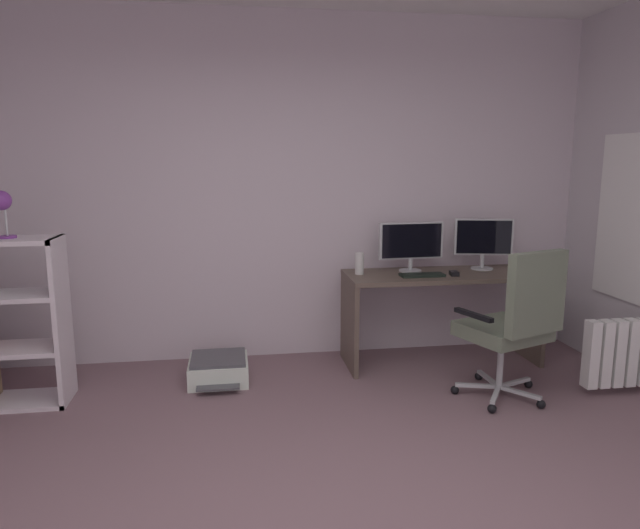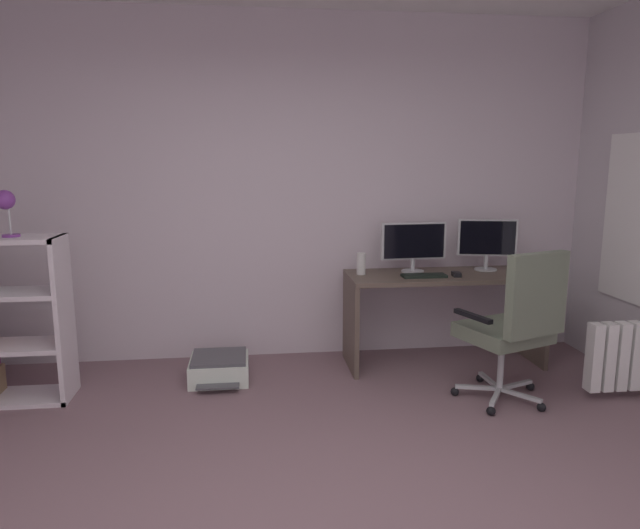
% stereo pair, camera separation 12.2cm
% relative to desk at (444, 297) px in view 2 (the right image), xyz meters
% --- Properties ---
extents(wall_back, '(5.16, 0.10, 2.78)m').
position_rel_desk_xyz_m(wall_back, '(-1.30, 0.43, 0.84)').
color(wall_back, silver).
rests_on(wall_back, ground).
extents(desk, '(1.54, 0.57, 0.74)m').
position_rel_desk_xyz_m(desk, '(0.00, 0.00, 0.00)').
color(desk, brown).
rests_on(desk, ground).
extents(monitor_main, '(0.53, 0.18, 0.40)m').
position_rel_desk_xyz_m(monitor_main, '(-0.23, 0.10, 0.43)').
color(monitor_main, '#B2B5B7').
rests_on(monitor_main, desk).
extents(monitor_secondary, '(0.47, 0.18, 0.42)m').
position_rel_desk_xyz_m(monitor_secondary, '(0.38, 0.10, 0.44)').
color(monitor_secondary, '#B2B5B7').
rests_on(monitor_secondary, desk).
extents(keyboard, '(0.34, 0.13, 0.02)m').
position_rel_desk_xyz_m(keyboard, '(-0.20, -0.10, 0.20)').
color(keyboard, black).
rests_on(keyboard, desk).
extents(computer_mouse, '(0.07, 0.11, 0.03)m').
position_rel_desk_xyz_m(computer_mouse, '(0.05, -0.11, 0.21)').
color(computer_mouse, black).
rests_on(computer_mouse, desk).
extents(desktop_speaker, '(0.07, 0.07, 0.17)m').
position_rel_desk_xyz_m(desktop_speaker, '(-0.67, 0.06, 0.28)').
color(desktop_speaker, silver).
rests_on(desktop_speaker, desk).
extents(office_chair, '(0.67, 0.69, 1.06)m').
position_rel_desk_xyz_m(office_chair, '(0.20, -0.83, 0.03)').
color(office_chair, '#B7BABC').
rests_on(office_chair, ground).
extents(desk_lamp, '(0.14, 0.13, 0.31)m').
position_rel_desk_xyz_m(desk_lamp, '(-3.10, -0.34, 0.80)').
color(desk_lamp, '#7D3894').
rests_on(desk_lamp, bookshelf).
extents(printer, '(0.43, 0.51, 0.19)m').
position_rel_desk_xyz_m(printer, '(-1.78, -0.14, -0.46)').
color(printer, silver).
rests_on(printer, ground).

